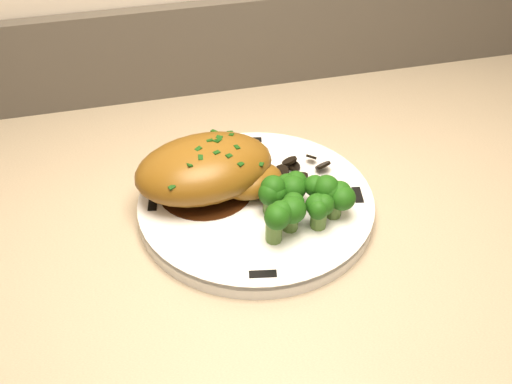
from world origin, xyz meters
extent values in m
cube|color=tan|center=(0.22, 1.67, 0.80)|extent=(1.89, 0.62, 0.03)
cube|color=#4C443A|center=(0.22, 1.99, 0.88)|extent=(1.89, 0.02, 0.12)
cylinder|color=white|center=(0.30, 1.73, 0.83)|extent=(0.29, 0.29, 0.02)
cube|color=black|center=(0.41, 1.71, 0.83)|extent=(0.01, 0.03, 0.00)
cube|color=black|center=(0.32, 1.84, 0.83)|extent=(0.03, 0.01, 0.00)
cube|color=black|center=(0.20, 1.75, 0.83)|extent=(0.01, 0.03, 0.00)
cube|color=black|center=(0.28, 1.63, 0.83)|extent=(0.03, 0.01, 0.00)
cylinder|color=black|center=(0.26, 1.76, 0.83)|extent=(0.10, 0.10, 0.00)
ellipsoid|color=brown|center=(0.26, 1.76, 0.86)|extent=(0.16, 0.12, 0.06)
ellipsoid|color=brown|center=(0.30, 1.74, 0.85)|extent=(0.07, 0.06, 0.03)
cube|color=#113D0C|center=(0.21, 1.76, 0.88)|extent=(0.01, 0.00, 0.00)
cube|color=#113D0C|center=(0.23, 1.76, 0.89)|extent=(0.01, 0.00, 0.00)
cube|color=#113D0C|center=(0.25, 1.76, 0.89)|extent=(0.01, 0.00, 0.00)
cube|color=#113D0C|center=(0.26, 1.77, 0.89)|extent=(0.01, 0.00, 0.00)
cube|color=#113D0C|center=(0.28, 1.77, 0.89)|extent=(0.01, 0.00, 0.00)
cube|color=#113D0C|center=(0.30, 1.77, 0.88)|extent=(0.01, 0.00, 0.00)
cylinder|color=black|center=(0.38, 1.76, 0.84)|extent=(0.01, 0.01, 0.01)
cylinder|color=black|center=(0.38, 1.76, 0.84)|extent=(0.02, 0.01, 0.00)
cylinder|color=black|center=(0.37, 1.77, 0.84)|extent=(0.02, 0.02, 0.01)
cylinder|color=black|center=(0.37, 1.77, 0.84)|extent=(0.02, 0.02, 0.01)
cylinder|color=black|center=(0.36, 1.77, 0.84)|extent=(0.01, 0.01, 0.01)
cylinder|color=black|center=(0.35, 1.77, 0.84)|extent=(0.02, 0.02, 0.01)
cylinder|color=black|center=(0.34, 1.77, 0.84)|extent=(0.02, 0.02, 0.01)
cylinder|color=black|center=(0.33, 1.77, 0.84)|extent=(0.02, 0.02, 0.00)
cylinder|color=black|center=(0.33, 1.76, 0.84)|extent=(0.02, 0.02, 0.01)
cylinder|color=black|center=(0.33, 1.76, 0.84)|extent=(0.02, 0.02, 0.01)
cylinder|color=black|center=(0.33, 1.75, 0.84)|extent=(0.02, 0.02, 0.01)
cylinder|color=black|center=(0.33, 1.75, 0.84)|extent=(0.02, 0.02, 0.01)
cylinder|color=black|center=(0.34, 1.74, 0.84)|extent=(0.02, 0.02, 0.01)
cylinder|color=black|center=(0.35, 1.74, 0.84)|extent=(0.02, 0.02, 0.01)
cylinder|color=black|center=(0.36, 1.74, 0.84)|extent=(0.02, 0.02, 0.01)
cylinder|color=black|center=(0.37, 1.74, 0.84)|extent=(0.02, 0.02, 0.01)
cylinder|color=black|center=(0.37, 1.75, 0.84)|extent=(0.03, 0.03, 0.01)
cylinder|color=black|center=(0.38, 1.75, 0.84)|extent=(0.02, 0.02, 0.01)
cylinder|color=#577A33|center=(0.31, 1.71, 0.84)|extent=(0.02, 0.02, 0.02)
sphere|color=#0F3908|center=(0.31, 1.71, 0.86)|extent=(0.02, 0.02, 0.02)
cylinder|color=#577A33|center=(0.34, 1.72, 0.84)|extent=(0.02, 0.02, 0.02)
sphere|color=#0F3908|center=(0.34, 1.72, 0.86)|extent=(0.02, 0.02, 0.02)
cylinder|color=#577A33|center=(0.36, 1.71, 0.84)|extent=(0.02, 0.02, 0.02)
sphere|color=#0F3908|center=(0.36, 1.71, 0.86)|extent=(0.02, 0.02, 0.02)
cylinder|color=#577A33|center=(0.32, 1.68, 0.84)|extent=(0.02, 0.02, 0.02)
sphere|color=#0F3908|center=(0.32, 1.68, 0.86)|extent=(0.02, 0.02, 0.02)
cylinder|color=#577A33|center=(0.35, 1.68, 0.84)|extent=(0.02, 0.02, 0.02)
sphere|color=#0F3908|center=(0.35, 1.68, 0.86)|extent=(0.02, 0.02, 0.02)
cylinder|color=#577A33|center=(0.37, 1.69, 0.84)|extent=(0.02, 0.02, 0.02)
sphere|color=#0F3908|center=(0.37, 1.69, 0.86)|extent=(0.02, 0.02, 0.02)
cylinder|color=#577A33|center=(0.30, 1.67, 0.84)|extent=(0.02, 0.02, 0.02)
sphere|color=#0F3908|center=(0.30, 1.67, 0.86)|extent=(0.02, 0.02, 0.02)
camera|label=1|loc=(0.18, 1.25, 1.26)|focal=45.00mm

